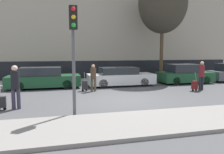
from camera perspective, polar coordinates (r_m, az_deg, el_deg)
name	(u,v)px	position (r m, az deg, el deg)	size (l,w,h in m)	color
ground_plane	(124,100)	(10.94, 3.07, -5.96)	(80.00, 80.00, 0.00)	#4C4C4F
sidewalk_near	(157,122)	(7.55, 11.68, -11.36)	(28.00, 2.50, 0.12)	gray
sidewalk_far	(98,81)	(17.64, -3.66, -1.01)	(28.00, 3.00, 0.12)	gray
building_facade	(90,28)	(21.35, -5.65, 12.53)	(28.00, 3.23, 9.26)	#A89E8C
parked_car_0	(43,78)	(15.04, -17.51, -0.34)	(4.65, 1.77, 1.38)	#194728
parked_car_1	(120,77)	(15.39, 2.17, 0.01)	(4.65, 1.79, 1.31)	silver
parked_car_2	(184,74)	(17.61, 18.38, 0.67)	(4.05, 1.90, 1.46)	#194728
pedestrian_left	(15,84)	(9.81, -23.94, -1.76)	(0.35, 0.34, 1.82)	#383347
trolley_left	(1,102)	(9.99, -26.91, -5.86)	(0.34, 0.29, 1.11)	#262628
pedestrian_center	(93,76)	(13.20, -4.90, 0.21)	(0.34, 0.34, 1.63)	#4C4233
trolley_center	(84,85)	(13.38, -7.20, -2.10)	(0.34, 0.29, 1.17)	#262628
pedestrian_right	(202,74)	(14.60, 22.35, 0.77)	(0.35, 0.34, 1.80)	#23232D
trolley_right	(195,85)	(14.26, 20.78, -1.98)	(0.34, 0.29, 1.15)	maroon
traffic_light	(73,39)	(7.88, -10.05, 9.63)	(0.28, 0.47, 3.94)	#515154
bare_tree_near_crossing	(163,3)	(18.92, 13.09, 18.21)	(3.92, 3.92, 8.55)	#4C3826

